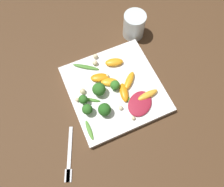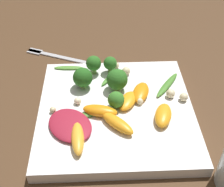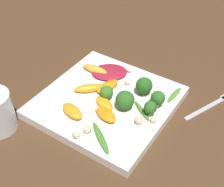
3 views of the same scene
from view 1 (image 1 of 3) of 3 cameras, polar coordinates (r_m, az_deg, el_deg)
The scene contains 27 objects.
ground_plane at distance 0.76m, azimuth 0.75°, elevation 0.78°, with size 2.40×2.40×0.00m, color #4C331E.
plate at distance 0.75m, azimuth 0.76°, elevation 1.15°, with size 0.30×0.30×0.02m.
drinking_glass at distance 0.85m, azimuth 5.78°, elevation 17.32°, with size 0.08×0.08×0.10m.
fork at distance 0.70m, azimuth -11.16°, elevation -16.57°, with size 0.16×0.08×0.01m.
radicchio_leaf_0 at distance 0.71m, azimuth 7.30°, elevation -2.62°, with size 0.11×0.12×0.01m.
orange_segment_0 at distance 0.74m, azimuth 4.59°, elevation 3.16°, with size 0.07×0.07×0.02m.
orange_segment_1 at distance 0.77m, azimuth 0.55°, elevation 8.18°, with size 0.05×0.07×0.02m.
orange_segment_2 at distance 0.72m, azimuth 9.30°, elevation -0.37°, with size 0.03×0.08×0.02m.
orange_segment_3 at distance 0.72m, azimuth 3.13°, elevation 0.29°, with size 0.07×0.04×0.02m.
orange_segment_4 at distance 0.74m, azimuth -0.66°, elevation 3.04°, with size 0.05×0.07×0.02m.
orange_segment_5 at distance 0.74m, azimuth -3.23°, elevation 4.19°, with size 0.05×0.07×0.02m.
broccoli_floret_0 at distance 0.70m, azimuth -7.54°, elevation -1.57°, with size 0.03×0.03×0.04m.
broccoli_floret_1 at distance 0.70m, azimuth -3.42°, elevation 1.12°, with size 0.04×0.04×0.05m.
broccoli_floret_2 at distance 0.68m, azimuth -6.47°, elevation -4.13°, with size 0.03×0.03×0.04m.
broccoli_floret_3 at distance 0.68m, azimuth -1.98°, elevation -4.22°, with size 0.04×0.04×0.05m.
broccoli_floret_4 at distance 0.72m, azimuth 1.12°, elevation 2.31°, with size 0.03×0.03×0.04m.
arugula_sprig_0 at distance 0.69m, azimuth -5.94°, elevation -9.50°, with size 0.07×0.02×0.00m.
arugula_sprig_1 at distance 0.77m, azimuth -6.80°, elevation 6.90°, with size 0.07×0.08×0.01m.
arugula_sprig_2 at distance 0.72m, azimuth -5.76°, elevation -1.63°, with size 0.05×0.06×0.01m.
arugula_sprig_3 at distance 0.72m, azimuth 4.12°, elevation -1.41°, with size 0.07×0.04×0.01m.
macadamia_nut_0 at distance 0.73m, azimuth -7.68°, elevation 0.61°, with size 0.02×0.02×0.02m.
macadamia_nut_1 at distance 0.79m, azimuth -4.36°, elevation 9.67°, with size 0.02×0.02×0.02m.
macadamia_nut_2 at distance 0.72m, azimuth -9.03°, elevation -1.60°, with size 0.01×0.01×0.01m.
macadamia_nut_3 at distance 0.69m, azimuth 5.60°, elevation -6.40°, with size 0.01×0.01×0.01m.
macadamia_nut_4 at distance 0.75m, azimuth -1.29°, elevation 4.56°, with size 0.01×0.01×0.01m.
macadamia_nut_5 at distance 0.77m, azimuth -4.46°, elevation 8.03°, with size 0.02×0.02×0.02m.
macadamia_nut_6 at distance 0.70m, azimuth 2.28°, elevation -3.78°, with size 0.01×0.01×0.01m.
Camera 1 is at (-0.28, 0.13, 0.69)m, focal length 35.00 mm.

